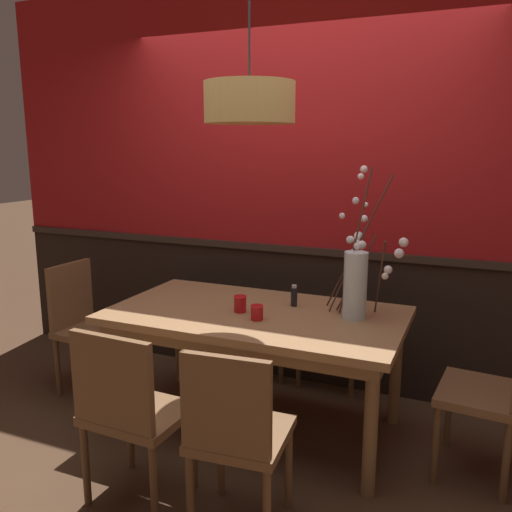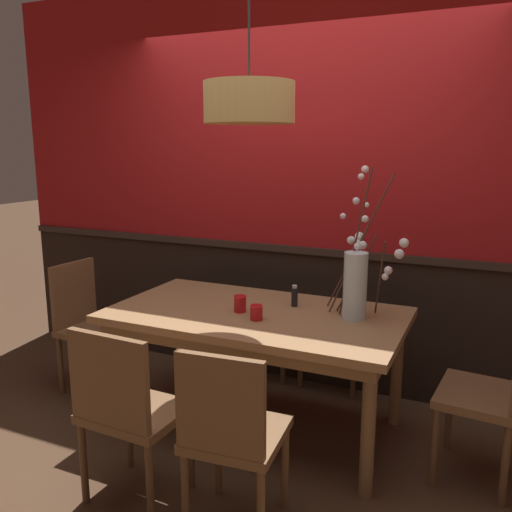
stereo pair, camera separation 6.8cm
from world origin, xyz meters
TOP-DOWN VIEW (x-y plane):
  - ground_plane at (0.00, 0.00)m, footprint 24.00×24.00m
  - back_wall at (0.00, 0.81)m, footprint 4.94×0.14m
  - dining_table at (0.00, 0.00)m, footprint 1.73×0.96m
  - chair_head_west_end at (-1.32, 0.01)m, footprint 0.42×0.43m
  - chair_near_side_left at (-0.26, -0.91)m, footprint 0.47×0.41m
  - chair_far_side_left at (-0.24, 0.88)m, footprint 0.42×0.42m
  - chair_far_side_right at (0.27, 0.88)m, footprint 0.46×0.44m
  - chair_head_east_end at (1.32, 0.01)m, footprint 0.43×0.49m
  - chair_near_side_right at (0.29, -0.90)m, footprint 0.44×0.45m
  - vase_with_blossoms at (0.57, 0.14)m, footprint 0.48×0.44m
  - candle_holder_nearer_center at (0.07, -0.14)m, footprint 0.08×0.08m
  - candle_holder_nearer_edge at (-0.08, -0.05)m, footprint 0.08×0.08m
  - condiment_bottle at (0.17, 0.19)m, footprint 0.04×0.04m
  - pendant_lamp at (-0.00, -0.09)m, footprint 0.49×0.49m

SIDE VIEW (x-z plane):
  - ground_plane at x=0.00m, z-range 0.00..0.00m
  - chair_far_side_left at x=-0.24m, z-range 0.05..0.95m
  - chair_head_west_end at x=-1.32m, z-range 0.05..0.96m
  - chair_near_side_right at x=0.29m, z-range 0.06..0.96m
  - chair_far_side_right at x=0.27m, z-range 0.06..0.96m
  - chair_near_side_left at x=-0.26m, z-range 0.06..0.96m
  - chair_head_east_end at x=1.32m, z-range 0.07..0.96m
  - dining_table at x=0.00m, z-range 0.29..1.04m
  - candle_holder_nearer_center at x=0.07m, z-range 0.75..0.83m
  - candle_holder_nearer_edge at x=-0.08m, z-range 0.75..0.85m
  - condiment_bottle at x=0.17m, z-range 0.74..0.88m
  - vase_with_blossoms at x=0.57m, z-range 0.54..1.40m
  - back_wall at x=0.00m, z-range -0.01..2.85m
  - pendant_lamp at x=0.00m, z-range 1.42..2.45m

